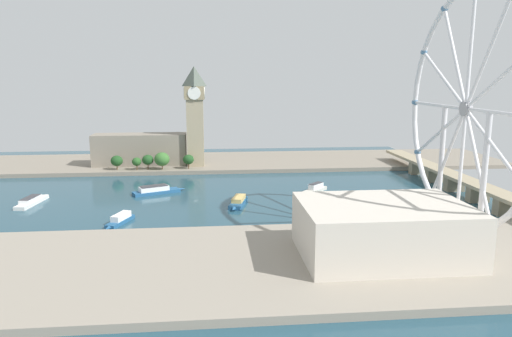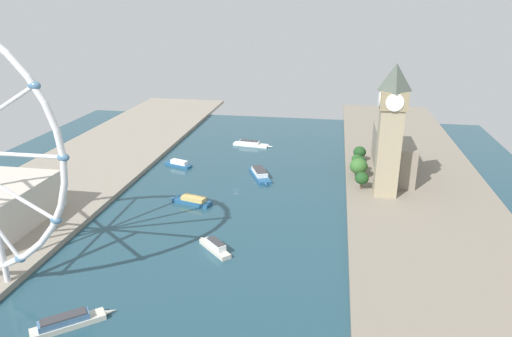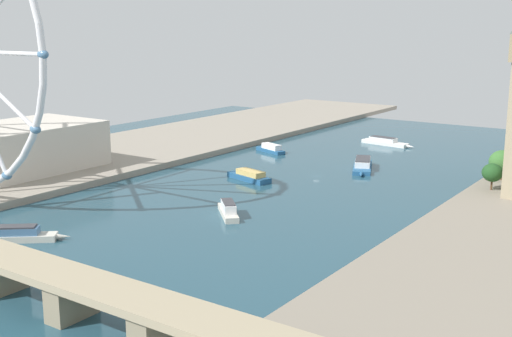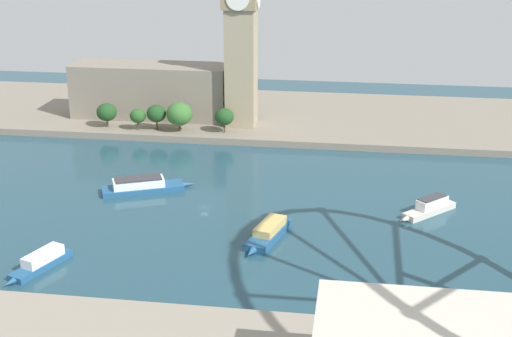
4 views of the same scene
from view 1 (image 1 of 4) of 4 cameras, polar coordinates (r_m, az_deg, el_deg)
ground_plane at (r=299.88m, az=-7.21°, el=-3.40°), size 399.18×399.18×0.00m
riverbank_left at (r=411.60m, az=-6.78°, el=0.74°), size 90.00×520.00×3.00m
riverbank_right at (r=190.43m, az=-8.17°, el=-11.49°), size 90.00×520.00×3.00m
clock_tower at (r=383.95m, az=-7.30°, el=6.40°), size 16.33×16.33×78.76m
parliament_block at (r=399.29m, az=-13.66°, el=2.24°), size 22.00×74.23×25.16m
tree_row_embankment at (r=376.67m, az=-12.22°, el=1.01°), size 12.48×63.54×13.36m
ferris_wheel at (r=228.93m, az=23.76°, el=6.41°), size 109.72×3.20×111.00m
riverside_hall at (r=198.48m, az=14.96°, el=-7.08°), size 46.63×65.66×21.35m
river_bridge at (r=337.39m, az=22.63°, el=-1.16°), size 211.18×13.55×11.06m
tour_boat_0 at (r=278.93m, az=-2.14°, el=-3.99°), size 28.24×12.81×4.80m
tour_boat_1 at (r=296.70m, az=20.84°, el=-3.77°), size 26.60×22.65×5.18m
tour_boat_2 at (r=310.45m, az=-25.20°, el=-3.53°), size 34.53×10.64×4.65m
tour_boat_3 at (r=254.57m, az=-15.92°, el=-5.88°), size 24.05×12.24×4.85m
tour_boat_4 at (r=312.10m, az=7.05°, el=-2.40°), size 20.76×20.55×5.77m
tour_boat_5 at (r=312.38m, az=-11.87°, el=-2.55°), size 19.61×33.77×5.42m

